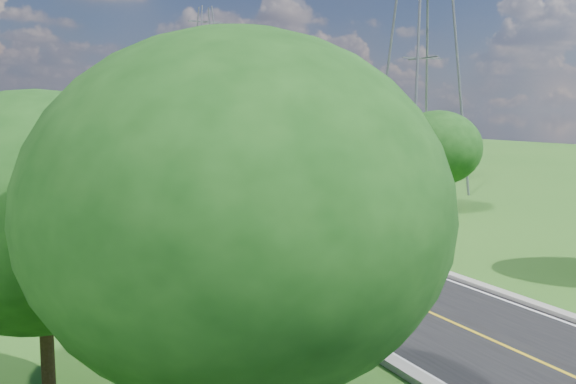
% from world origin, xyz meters
% --- Properties ---
extents(ground, '(260.00, 260.00, 0.00)m').
position_xyz_m(ground, '(0.00, 60.00, 0.00)').
color(ground, '#245818').
rests_on(ground, ground).
extents(road, '(8.00, 150.00, 0.06)m').
position_xyz_m(road, '(0.00, 66.00, 0.03)').
color(road, black).
rests_on(road, ground).
extents(curb_left, '(0.50, 150.00, 0.22)m').
position_xyz_m(curb_left, '(-4.25, 66.00, 0.11)').
color(curb_left, gray).
rests_on(curb_left, ground).
extents(curb_right, '(0.50, 150.00, 0.22)m').
position_xyz_m(curb_right, '(4.25, 66.00, 0.11)').
color(curb_right, gray).
rests_on(curb_right, ground).
extents(speed_limit_sign, '(0.55, 0.09, 2.40)m').
position_xyz_m(speed_limit_sign, '(5.20, 37.98, 1.60)').
color(speed_limit_sign, slate).
rests_on(speed_limit_sign, ground).
extents(overpass, '(30.00, 3.00, 3.20)m').
position_xyz_m(overpass, '(0.00, 140.00, 2.41)').
color(overpass, gray).
rests_on(overpass, ground).
extents(streetlight_near_left, '(5.90, 0.25, 10.00)m').
position_xyz_m(streetlight_near_left, '(-6.00, 12.00, 5.94)').
color(streetlight_near_left, slate).
rests_on(streetlight_near_left, ground).
extents(streetlight_mid_left, '(5.90, 0.25, 10.00)m').
position_xyz_m(streetlight_mid_left, '(-6.00, 45.00, 5.94)').
color(streetlight_mid_left, slate).
rests_on(streetlight_mid_left, ground).
extents(streetlight_far_right, '(5.90, 0.25, 10.00)m').
position_xyz_m(streetlight_far_right, '(6.00, 78.00, 5.94)').
color(streetlight_far_right, slate).
rests_on(streetlight_far_right, ground).
extents(power_tower_near, '(9.00, 6.40, 28.00)m').
position_xyz_m(power_tower_near, '(22.00, 40.00, 14.01)').
color(power_tower_near, slate).
rests_on(power_tower_near, ground).
extents(power_tower_far, '(9.00, 6.40, 28.00)m').
position_xyz_m(power_tower_far, '(26.00, 115.00, 14.01)').
color(power_tower_far, slate).
rests_on(power_tower_far, ground).
extents(tree_la, '(7.14, 7.14, 8.30)m').
position_xyz_m(tree_la, '(-14.00, 8.00, 5.27)').
color(tree_la, black).
rests_on(tree_la, ground).
extents(tree_lf, '(7.98, 7.98, 9.28)m').
position_xyz_m(tree_lf, '(-11.00, 2.00, 5.89)').
color(tree_lf, black).
rests_on(tree_lf, ground).
extents(tree_rb, '(6.72, 6.72, 7.82)m').
position_xyz_m(tree_rb, '(16.00, 30.00, 4.95)').
color(tree_rb, black).
rests_on(tree_rb, ground).
extents(tree_rc, '(5.88, 5.88, 6.84)m').
position_xyz_m(tree_rc, '(15.00, 52.00, 4.33)').
color(tree_rc, black).
rests_on(tree_rc, ground).
extents(tree_rd, '(7.14, 7.14, 8.30)m').
position_xyz_m(tree_rd, '(17.00, 76.00, 5.27)').
color(tree_rd, black).
rests_on(tree_rd, ground).
extents(tree_re, '(5.46, 5.46, 6.35)m').
position_xyz_m(tree_re, '(14.50, 100.00, 4.02)').
color(tree_re, black).
rests_on(tree_re, ground).
extents(tree_rf, '(6.30, 6.30, 7.33)m').
position_xyz_m(tree_rf, '(18.00, 120.00, 4.64)').
color(tree_rf, black).
rests_on(tree_rf, ground).
extents(bus_outbound, '(4.77, 12.15, 3.30)m').
position_xyz_m(bus_outbound, '(1.86, 35.69, 1.71)').
color(bus_outbound, white).
rests_on(bus_outbound, road).
extents(bus_inbound, '(3.72, 10.31, 2.81)m').
position_xyz_m(bus_inbound, '(-0.80, 76.54, 1.46)').
color(bus_inbound, white).
rests_on(bus_inbound, road).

